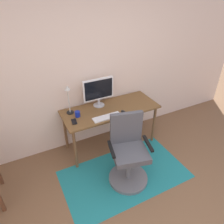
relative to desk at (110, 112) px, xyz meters
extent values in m
cube|color=beige|center=(-0.07, 0.38, 0.65)|extent=(6.00, 0.10, 2.60)
cube|color=#1E7B7E|center=(-0.12, -0.71, -0.65)|extent=(1.80, 1.01, 0.01)
cube|color=brown|center=(0.00, 0.00, 0.06)|extent=(1.52, 0.62, 0.03)
cylinder|color=brown|center=(-0.70, -0.25, -0.30)|extent=(0.04, 0.04, 0.70)
cylinder|color=brown|center=(0.70, -0.25, -0.30)|extent=(0.04, 0.04, 0.70)
cylinder|color=brown|center=(-0.70, 0.25, -0.30)|extent=(0.04, 0.04, 0.70)
cylinder|color=brown|center=(0.70, 0.25, -0.30)|extent=(0.04, 0.04, 0.70)
cylinder|color=#B2B2B7|center=(-0.12, 0.17, 0.08)|extent=(0.18, 0.18, 0.01)
cylinder|color=#B2B2B7|center=(-0.12, 0.17, 0.14)|extent=(0.04, 0.04, 0.11)
cube|color=white|center=(-0.12, 0.17, 0.36)|extent=(0.49, 0.04, 0.34)
cube|color=black|center=(-0.12, 0.15, 0.36)|extent=(0.45, 0.00, 0.30)
cube|color=white|center=(-0.16, -0.21, 0.08)|extent=(0.43, 0.13, 0.02)
ellipsoid|color=black|center=(0.11, -0.21, 0.09)|extent=(0.06, 0.10, 0.03)
cylinder|color=#142699|center=(-0.54, 0.01, 0.12)|extent=(0.08, 0.08, 0.09)
cube|color=black|center=(-0.63, -0.10, 0.08)|extent=(0.09, 0.15, 0.01)
cylinder|color=black|center=(-0.60, 0.16, 0.08)|extent=(0.11, 0.11, 0.01)
cylinder|color=beige|center=(-0.60, 0.16, 0.28)|extent=(0.02, 0.02, 0.37)
cone|color=beige|center=(-0.60, 0.16, 0.49)|extent=(0.09, 0.09, 0.06)
cylinder|color=slate|center=(-0.12, -0.81, -0.63)|extent=(0.55, 0.55, 0.05)
cylinder|color=slate|center=(-0.12, -0.81, -0.39)|extent=(0.06, 0.06, 0.43)
cube|color=#4C4C51|center=(-0.12, -0.81, -0.13)|extent=(0.55, 0.55, 0.08)
cube|color=#4C4C51|center=(-0.08, -0.62, 0.13)|extent=(0.43, 0.16, 0.45)
cube|color=black|center=(-0.36, -0.75, -0.02)|extent=(0.12, 0.32, 0.03)
cube|color=black|center=(0.11, -0.87, -0.02)|extent=(0.12, 0.32, 0.03)
camera|label=1|loc=(-1.26, -2.54, 1.79)|focal=33.84mm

